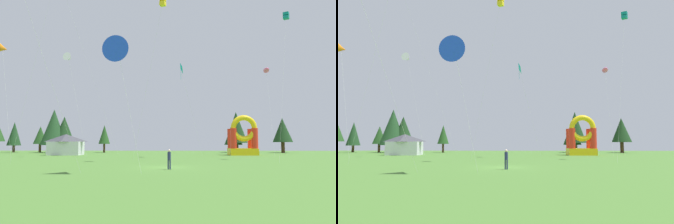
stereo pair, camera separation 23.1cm
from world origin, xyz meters
TOP-DOWN VIEW (x-y plane):
  - ground_plane at (0.00, 0.00)m, footprint 120.00×120.00m
  - kite_blue_delta at (-3.28, -5.64)m, footprint 2.87×1.95m
  - kite_white_delta at (-16.18, 20.67)m, footprint 4.26×1.64m
  - kite_pink_parafoil at (17.71, 29.48)m, footprint 1.43×7.42m
  - kite_cyan_diamond at (1.71, 19.81)m, footprint 4.00×5.08m
  - kite_yellow_box at (-0.57, 8.43)m, footprint 4.06×1.68m
  - kite_orange_delta at (-22.20, 12.16)m, footprint 4.24×3.73m
  - kite_teal_box at (16.20, 13.87)m, footprint 4.10×6.88m
  - person_far_side at (0.47, -2.19)m, footprint 0.29×0.29m
  - inflatable_blue_arch at (12.92, 28.43)m, footprint 4.86×4.15m
  - festival_tent at (-18.86, 28.28)m, footprint 5.70×3.72m
  - tree_row_1 at (-36.70, 44.46)m, footprint 3.18×3.18m
  - tree_row_2 at (-30.54, 44.45)m, footprint 3.11×3.11m
  - tree_row_3 at (-26.24, 41.39)m, footprint 5.69×5.69m
  - tree_row_4 at (-24.15, 42.06)m, footprint 4.75×4.75m
  - tree_row_5 at (-15.17, 42.61)m, footprint 2.54×2.54m
  - tree_row_6 at (14.25, 45.61)m, footprint 4.16×4.16m
  - tree_row_7 at (14.75, 44.57)m, footprint 5.01×5.01m
  - tree_row_8 at (24.52, 42.31)m, footprint 4.28×4.28m

SIDE VIEW (x-z plane):
  - ground_plane at x=0.00m, z-range 0.00..0.00m
  - person_far_side at x=0.47m, z-range 0.16..1.81m
  - festival_tent at x=-18.86m, z-range 0.00..3.75m
  - inflatable_blue_arch at x=12.92m, z-range -0.91..6.15m
  - tree_row_2 at x=-30.54m, z-range 0.91..6.94m
  - tree_row_5 at x=-15.17m, z-range 0.93..7.08m
  - tree_row_1 at x=-36.70m, z-range 0.75..7.78m
  - tree_row_6 at x=14.25m, z-range 0.83..8.03m
  - tree_row_8 at x=24.52m, z-range 1.11..8.76m
  - tree_row_4 at x=-24.15m, z-range 1.00..9.06m
  - tree_row_3 at x=-26.24m, z-range 0.81..10.45m
  - tree_row_7 at x=14.75m, z-range 1.04..10.28m
  - kite_blue_delta at x=-3.28m, z-range 4.02..14.07m
  - kite_cyan_diamond at x=1.71m, z-range 6.43..20.70m
  - kite_orange_delta at x=-22.20m, z-range 7.04..22.53m
  - kite_pink_parafoil at x=17.71m, z-range 7.51..23.56m
  - kite_white_delta at x=-16.18m, z-range 7.49..24.03m
  - kite_yellow_box at x=-0.57m, z-range 9.35..29.30m
  - kite_teal_box at x=16.20m, z-range 9.52..29.58m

